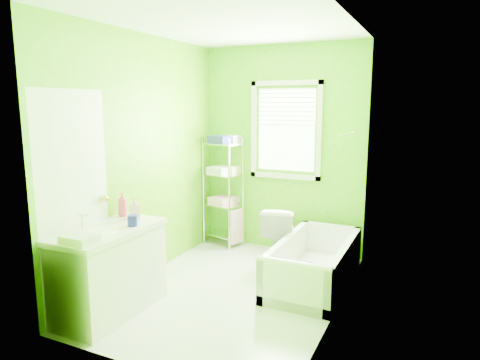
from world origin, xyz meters
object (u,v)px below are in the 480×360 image
at_px(toilet, 280,233).
at_px(wire_shelf_unit, 224,179).
at_px(vanity, 109,268).
at_px(bathtub, 313,270).

distance_m(toilet, wire_shelf_unit, 1.07).
height_order(vanity, wire_shelf_unit, wire_shelf_unit).
bearing_deg(vanity, bathtub, 43.07).
relative_size(toilet, wire_shelf_unit, 0.46).
relative_size(toilet, vanity, 0.65).
bearing_deg(wire_shelf_unit, toilet, -16.60).
distance_m(bathtub, toilet, 0.78).
height_order(toilet, wire_shelf_unit, wire_shelf_unit).
xyz_separation_m(bathtub, vanity, (-1.49, -1.40, 0.27)).
bearing_deg(toilet, bathtub, 126.35).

